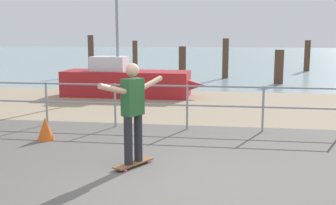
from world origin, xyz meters
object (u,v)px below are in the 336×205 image
object	(u,v)px
skateboarder	(133,107)
sailboat	(131,82)
skateboard	(134,163)
traffic_cone	(46,129)

from	to	relation	value
skateboarder	sailboat	bearing A→B (deg)	103.68
sailboat	skateboard	size ratio (longest dim) A/B	6.85
skateboard	sailboat	bearing A→B (deg)	103.68
skateboard	traffic_cone	bearing A→B (deg)	146.81
skateboarder	traffic_cone	world-z (taller)	skateboarder
skateboard	skateboarder	world-z (taller)	skateboarder
sailboat	skateboarder	distance (m)	7.92
sailboat	traffic_cone	world-z (taller)	sailboat
sailboat	traffic_cone	distance (m)	6.26
sailboat	skateboarder	bearing A→B (deg)	-76.32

